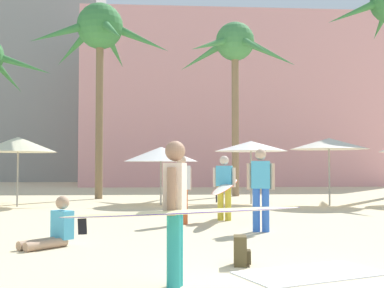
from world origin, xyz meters
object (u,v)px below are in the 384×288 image
person_far_left (54,229)px  palm_tree_left (100,35)px  cafe_umbrella_1 (161,154)px  backpack (241,251)px  cafe_umbrella_0 (18,144)px  beach_towel (311,273)px  person_mid_center (175,209)px  person_mid_left (225,185)px  palm_tree_far_right (235,51)px  cafe_umbrella_5 (251,146)px  person_near_left (261,186)px  cafe_umbrella_2 (329,144)px  person_far_right (181,186)px

person_far_left → palm_tree_left: bearing=-134.0°
cafe_umbrella_1 → backpack: cafe_umbrella_1 is taller
cafe_umbrella_0 → person_far_left: 9.53m
beach_towel → person_mid_center: size_ratio=0.69×
person_mid_center → person_mid_left: bearing=89.2°
palm_tree_far_right → person_mid_center: bearing=-101.2°
cafe_umbrella_5 → person_near_left: size_ratio=1.53×
cafe_umbrella_0 → person_far_left: (3.10, -8.82, -1.87)m
palm_tree_left → cafe_umbrella_0: bearing=-120.8°
person_mid_center → cafe_umbrella_0: bearing=124.6°
cafe_umbrella_2 → palm_tree_left: bearing=153.6°
cafe_umbrella_1 → person_far_left: cafe_umbrella_1 is taller
cafe_umbrella_0 → cafe_umbrella_5: cafe_umbrella_0 is taller
palm_tree_far_right → cafe_umbrella_0: 11.20m
cafe_umbrella_0 → cafe_umbrella_5: bearing=3.9°
cafe_umbrella_2 → beach_towel: bearing=-110.7°
palm_tree_far_right → cafe_umbrella_5: 6.81m
cafe_umbrella_1 → cafe_umbrella_2: size_ratio=0.97×
cafe_umbrella_1 → beach_towel: (1.90, -11.54, -1.84)m
beach_towel → cafe_umbrella_0: bearing=121.6°
cafe_umbrella_1 → person_near_left: (2.11, -7.42, -0.86)m
palm_tree_far_right → beach_towel: 18.14m
palm_tree_left → cafe_umbrella_5: (6.03, -3.38, -5.00)m
palm_tree_left → cafe_umbrella_5: bearing=-29.3°
person_far_right → palm_tree_far_right: bearing=130.1°
cafe_umbrella_1 → beach_towel: size_ratio=1.43×
cafe_umbrella_0 → person_near_left: (7.13, -7.12, -1.19)m
palm_tree_left → person_mid_left: (4.29, -8.96, -6.25)m
person_mid_left → person_near_left: bearing=-148.2°
cafe_umbrella_0 → person_far_right: 7.98m
person_near_left → cafe_umbrella_0: bearing=-121.5°
person_mid_center → person_near_left: (2.02, 4.85, 0.06)m
palm_tree_left → cafe_umbrella_1: size_ratio=3.17×
cafe_umbrella_0 → beach_towel: bearing=-58.4°
person_far_left → person_mid_center: bearing=75.2°
backpack → person_far_right: person_far_right is taller
palm_tree_left → cafe_umbrella_1: 6.98m
cafe_umbrella_5 → person_mid_center: 13.02m
palm_tree_far_right → person_mid_left: palm_tree_far_right is taller
cafe_umbrella_2 → person_near_left: (-3.91, -6.76, -1.23)m
person_far_right → cafe_umbrella_0: bearing=-170.5°
person_mid_center → person_far_right: person_mid_center is taller
cafe_umbrella_1 → backpack: 11.12m
cafe_umbrella_1 → person_mid_left: cafe_umbrella_1 is taller
palm_tree_far_right → cafe_umbrella_0: bearing=-147.5°
palm_tree_left → person_far_right: 11.89m
palm_tree_left → person_far_right: palm_tree_left is taller
person_mid_center → cafe_umbrella_1: bearing=102.0°
cafe_umbrella_5 → backpack: size_ratio=6.51×
palm_tree_far_right → beach_towel: palm_tree_far_right is taller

